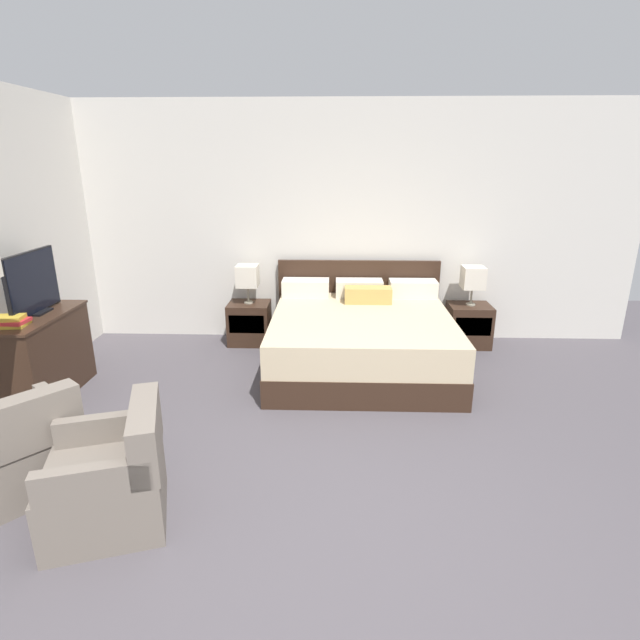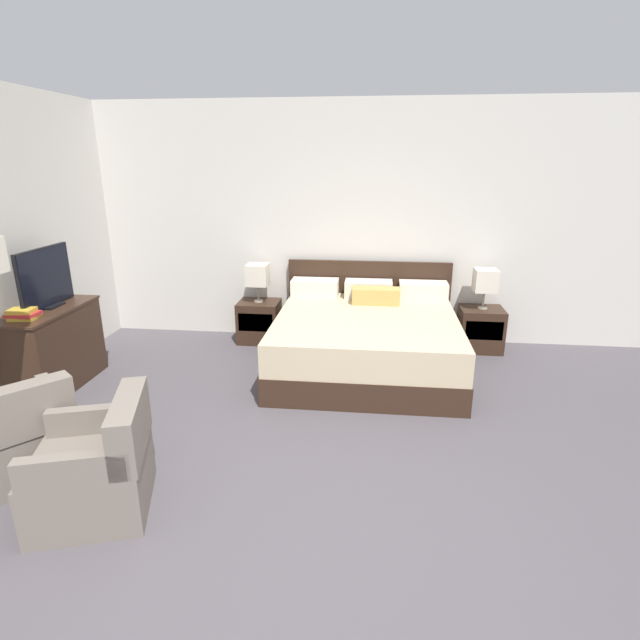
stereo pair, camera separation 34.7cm
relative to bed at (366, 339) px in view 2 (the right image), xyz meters
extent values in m
plane|color=#4C474C|center=(-0.29, -2.72, -0.33)|extent=(11.11, 11.11, 0.00)
cube|color=beige|center=(-0.29, 1.01, 1.10)|extent=(7.27, 0.06, 2.85)
cube|color=#332116|center=(0.00, -0.08, -0.19)|extent=(1.90, 1.93, 0.28)
cube|color=#C6B28E|center=(0.00, -0.08, 0.11)|extent=(1.88, 1.91, 0.32)
cube|color=#332116|center=(0.00, 0.92, 0.17)|extent=(1.98, 0.05, 1.00)
cube|color=beige|center=(-0.64, 0.72, 0.38)|extent=(0.56, 0.28, 0.20)
cube|color=beige|center=(0.00, 0.72, 0.38)|extent=(0.56, 0.28, 0.20)
cube|color=beige|center=(0.64, 0.72, 0.38)|extent=(0.56, 0.28, 0.20)
cube|color=tan|center=(0.09, 0.45, 0.37)|extent=(0.53, 0.22, 0.18)
cube|color=#332116|center=(-1.34, 0.71, -0.07)|extent=(0.50, 0.42, 0.51)
cube|color=black|center=(-1.34, 0.50, -0.02)|extent=(0.42, 0.01, 0.22)
cube|color=#332116|center=(1.34, 0.71, -0.07)|extent=(0.50, 0.42, 0.51)
cube|color=black|center=(1.34, 0.50, -0.02)|extent=(0.42, 0.01, 0.22)
cylinder|color=gray|center=(-1.34, 0.71, 0.19)|extent=(0.11, 0.11, 0.02)
cylinder|color=gray|center=(-1.34, 0.71, 0.30)|extent=(0.02, 0.02, 0.19)
cube|color=beige|center=(-1.34, 0.71, 0.52)|extent=(0.25, 0.25, 0.26)
cylinder|color=gray|center=(1.34, 0.71, 0.19)|extent=(0.11, 0.11, 0.02)
cylinder|color=gray|center=(1.34, 0.71, 0.30)|extent=(0.02, 0.02, 0.19)
cube|color=beige|center=(1.34, 0.71, 0.52)|extent=(0.25, 0.25, 0.26)
cube|color=#332116|center=(-3.06, -0.82, 0.08)|extent=(0.48, 1.05, 0.81)
cube|color=#382419|center=(-3.06, -0.82, 0.47)|extent=(0.50, 1.08, 0.02)
cube|color=black|center=(-3.06, -0.75, 0.49)|extent=(0.18, 0.23, 0.02)
cube|color=black|center=(-3.06, -0.75, 0.77)|extent=(0.04, 0.75, 0.57)
cube|color=black|center=(-3.04, -0.75, 0.77)|extent=(0.01, 0.73, 0.54)
cube|color=gold|center=(-3.04, -1.13, 0.50)|extent=(0.24, 0.22, 0.03)
cube|color=#B7282D|center=(-3.05, -1.13, 0.52)|extent=(0.25, 0.20, 0.03)
cube|color=gold|center=(-3.06, -1.13, 0.56)|extent=(0.24, 0.20, 0.03)
cube|color=#70665B|center=(-2.45, -2.19, -0.13)|extent=(0.96, 0.96, 0.40)
cube|color=#70665B|center=(-2.24, -2.37, 0.25)|extent=(0.56, 0.62, 0.36)
cube|color=#70665B|center=(-2.26, -1.97, 0.16)|extent=(0.54, 0.47, 0.18)
cube|color=#70665B|center=(-1.69, -2.52, -0.13)|extent=(0.85, 0.85, 0.40)
cube|color=#70665B|center=(-1.43, -2.44, 0.25)|extent=(0.36, 0.70, 0.36)
cube|color=#70665B|center=(-1.60, -2.80, 0.16)|extent=(0.62, 0.28, 0.18)
cube|color=#70665B|center=(-1.78, -2.24, 0.16)|extent=(0.62, 0.28, 0.18)
cylinder|color=gray|center=(-2.92, -1.79, -0.32)|extent=(0.28, 0.28, 0.02)
camera|label=1|loc=(-0.28, -5.10, 1.84)|focal=28.00mm
camera|label=2|loc=(0.07, -5.07, 1.84)|focal=28.00mm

